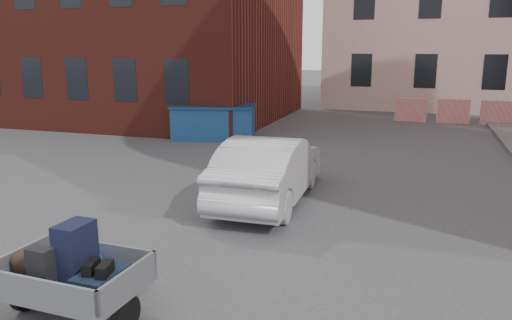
% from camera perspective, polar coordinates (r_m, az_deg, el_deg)
% --- Properties ---
extents(ground, '(120.00, 120.00, 0.00)m').
position_cam_1_polar(ground, '(8.43, -3.02, -9.13)').
color(ground, '#38383A').
rests_on(ground, ground).
extents(far_building, '(6.00, 6.00, 8.00)m').
position_cam_1_polar(far_building, '(37.15, -20.32, 13.41)').
color(far_building, maroon).
rests_on(far_building, ground).
extents(barriers, '(4.70, 0.18, 1.00)m').
position_cam_1_polar(barriers, '(22.48, 21.61, 5.19)').
color(barriers, red).
rests_on(barriers, ground).
extents(trailer, '(1.64, 1.83, 1.20)m').
position_cam_1_polar(trailer, '(6.28, -20.45, -11.95)').
color(trailer, black).
rests_on(trailer, ground).
extents(dumpster, '(3.10, 2.08, 1.19)m').
position_cam_1_polar(dumpster, '(17.37, -4.83, 4.37)').
color(dumpster, navy).
rests_on(dumpster, ground).
extents(silver_car, '(1.57, 4.20, 1.37)m').
position_cam_1_polar(silver_car, '(10.30, 1.52, -1.00)').
color(silver_car, '#B2B4BA').
rests_on(silver_car, ground).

